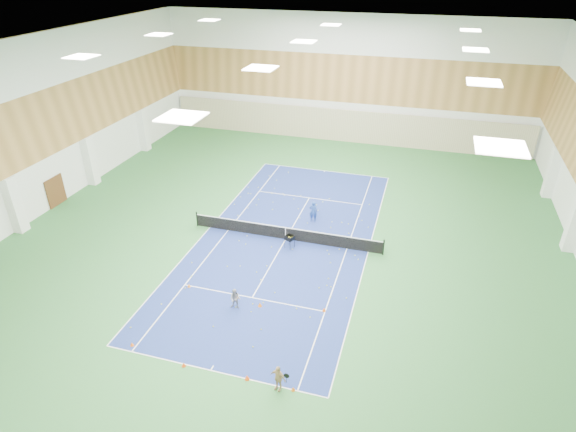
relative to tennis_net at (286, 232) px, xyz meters
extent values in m
plane|color=#2D6A33|center=(0.00, 0.00, -0.55)|extent=(40.00, 40.00, 0.00)
cube|color=navy|center=(0.00, 0.00, -0.55)|extent=(10.97, 23.77, 0.01)
cube|color=#C6B793|center=(0.00, 19.75, 1.05)|extent=(35.40, 0.16, 3.20)
cube|color=#593319|center=(-17.92, 0.00, 0.55)|extent=(0.08, 1.80, 2.20)
imported|color=#214399|center=(1.14, 2.98, 0.22)|extent=(0.59, 0.41, 1.55)
imported|color=gray|center=(-0.55, -7.45, 0.06)|extent=(0.62, 0.50, 1.21)
imported|color=tan|center=(3.27, -12.00, 0.11)|extent=(0.84, 0.54, 1.33)
cone|color=orange|center=(-3.79, -6.50, -0.44)|extent=(0.19, 0.19, 0.21)
cone|color=orange|center=(-0.79, -6.61, -0.43)|extent=(0.22, 0.22, 0.24)
cone|color=orange|center=(0.65, -6.97, -0.42)|extent=(0.23, 0.23, 0.25)
cone|color=#FF5E0D|center=(4.05, -6.37, -0.44)|extent=(0.21, 0.21, 0.23)
cone|color=#E6570C|center=(-4.31, -11.52, -0.44)|extent=(0.19, 0.19, 0.21)
cone|color=#F3490C|center=(-1.30, -11.99, -0.44)|extent=(0.20, 0.20, 0.22)
cone|color=#FF4B0D|center=(1.78, -11.89, -0.42)|extent=(0.23, 0.23, 0.25)
cone|color=orange|center=(3.92, -11.90, -0.45)|extent=(0.19, 0.19, 0.21)
camera|label=1|loc=(7.87, -26.03, 16.22)|focal=30.00mm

